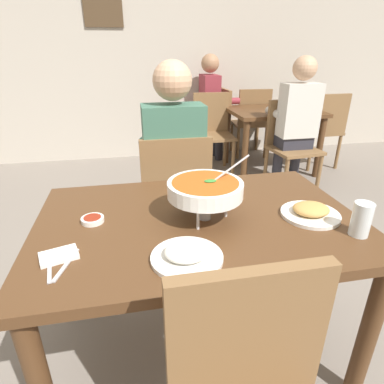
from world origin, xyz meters
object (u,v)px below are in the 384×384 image
(patron_bg_left, at_px, (296,118))
(appetizer_plate, at_px, (311,212))
(chair_bg_corner, at_px, (324,127))
(dining_table_main, at_px, (199,239))
(chair_bg_right, at_px, (251,119))
(patron_bg_middle, at_px, (212,102))
(chair_bg_middle, at_px, (216,121))
(curry_bowl, at_px, (205,189))
(rice_plate, at_px, (187,254))
(drink_glass, at_px, (361,221))
(dining_table_far, at_px, (273,121))
(sauce_dish, at_px, (93,219))
(chair_bg_window, at_px, (212,128))
(chair_bg_left, at_px, (290,140))
(chair_diner_main, at_px, (175,194))
(diner_main, at_px, (173,157))

(patron_bg_left, bearing_deg, appetizer_plate, -116.12)
(chair_bg_corner, bearing_deg, dining_table_main, -131.41)
(chair_bg_right, distance_m, patron_bg_middle, 0.59)
(appetizer_plate, xyz_separation_m, chair_bg_middle, (0.40, 2.97, -0.23))
(patron_bg_left, height_order, patron_bg_middle, same)
(curry_bowl, bearing_deg, chair_bg_right, 65.53)
(rice_plate, height_order, patron_bg_middle, patron_bg_middle)
(drink_glass, bearing_deg, rice_plate, -177.43)
(dining_table_far, bearing_deg, sauce_dish, -128.26)
(curry_bowl, height_order, chair_bg_window, curry_bowl)
(rice_plate, height_order, chair_bg_right, chair_bg_right)
(chair_bg_left, bearing_deg, chair_diner_main, -141.06)
(chair_bg_corner, bearing_deg, patron_bg_middle, 152.80)
(patron_bg_left, xyz_separation_m, patron_bg_middle, (-0.55, 1.16, 0.00))
(drink_glass, bearing_deg, sauce_dish, 163.52)
(dining_table_far, bearing_deg, diner_main, -130.99)
(chair_bg_left, relative_size, chair_bg_window, 1.00)
(chair_diner_main, bearing_deg, curry_bowl, -88.29)
(drink_glass, bearing_deg, patron_bg_left, 68.22)
(chair_bg_right, distance_m, patron_bg_left, 1.16)
(appetizer_plate, xyz_separation_m, chair_bg_right, (0.89, 2.97, -0.23))
(appetizer_plate, bearing_deg, chair_bg_middle, 82.25)
(chair_diner_main, bearing_deg, chair_bg_middle, 68.44)
(dining_table_main, relative_size, chair_bg_middle, 1.46)
(chair_bg_left, distance_m, patron_bg_left, 0.24)
(sauce_dish, height_order, chair_bg_left, chair_bg_left)
(diner_main, bearing_deg, chair_bg_window, 67.92)
(chair_bg_left, bearing_deg, sauce_dish, -135.20)
(chair_diner_main, height_order, rice_plate, chair_diner_main)
(drink_glass, distance_m, chair_bg_right, 3.25)
(dining_table_main, distance_m, appetizer_plate, 0.48)
(sauce_dish, distance_m, chair_bg_corner, 3.34)
(sauce_dish, bearing_deg, diner_main, 58.79)
(appetizer_plate, xyz_separation_m, chair_bg_window, (0.25, 2.56, -0.23))
(dining_table_main, bearing_deg, appetizer_plate, -9.40)
(sauce_dish, height_order, chair_bg_right, chair_bg_right)
(patron_bg_middle, bearing_deg, chair_bg_window, -103.71)
(curry_bowl, relative_size, appetizer_plate, 1.39)
(rice_plate, relative_size, patron_bg_left, 0.18)
(chair_diner_main, distance_m, chair_bg_corner, 2.57)
(curry_bowl, xyz_separation_m, sauce_dish, (-0.45, 0.06, -0.12))
(rice_plate, relative_size, patron_bg_middle, 0.18)
(curry_bowl, bearing_deg, chair_bg_corner, 49.01)
(dining_table_main, bearing_deg, chair_bg_middle, 73.46)
(rice_plate, distance_m, drink_glass, 0.66)
(chair_diner_main, xyz_separation_m, chair_bg_left, (1.34, 1.08, 0.00))
(appetizer_plate, bearing_deg, rice_plate, -160.51)
(chair_bg_left, relative_size, patron_bg_left, 0.69)
(appetizer_plate, bearing_deg, chair_diner_main, 119.86)
(drink_glass, relative_size, chair_bg_window, 0.14)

